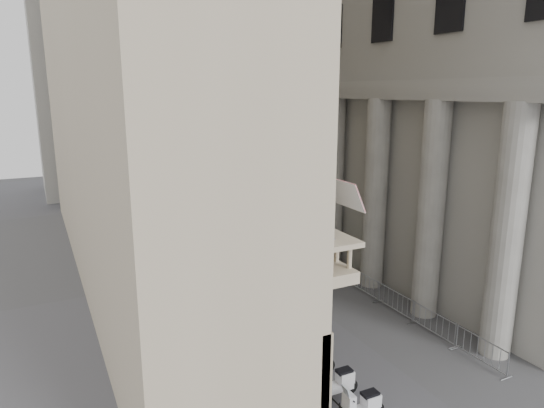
{
  "coord_description": "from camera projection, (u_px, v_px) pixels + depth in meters",
  "views": [
    {
      "loc": [
        -11.69,
        -5.92,
        10.35
      ],
      "look_at": [
        -0.58,
        16.53,
        4.5
      ],
      "focal_mm": 32.0,
      "sensor_mm": 36.0,
      "label": 1
    }
  ],
  "objects": [
    {
      "name": "info_kiosk",
      "position": [
        192.0,
        259.0,
        27.98
      ],
      "size": [
        0.32,
        0.84,
        1.73
      ],
      "rotation": [
        0.0,
        0.0,
        0.08
      ],
      "color": "black",
      "rests_on": "ground"
    },
    {
      "name": "barrier_1",
      "position": [
        433.0,
        335.0,
        21.07
      ],
      "size": [
        0.6,
        2.4,
        1.1
      ],
      "primitive_type": null,
      "color": "#9D9FA5",
      "rests_on": "ground"
    },
    {
      "name": "barrier_8",
      "position": [
        262.0,
        232.0,
        36.34
      ],
      "size": [
        0.6,
        2.4,
        1.1
      ],
      "primitive_type": null,
      "color": "#9D9FA5",
      "rests_on": "ground"
    },
    {
      "name": "scooter_4",
      "position": [
        279.0,
        342.0,
        20.52
      ],
      "size": [
        1.4,
        0.57,
        1.5
      ],
      "primitive_type": null,
      "rotation": [
        0.0,
        0.0,
        1.56
      ],
      "color": "white",
      "rests_on": "ground"
    },
    {
      "name": "scooter_6",
      "position": [
        252.0,
        314.0,
        23.03
      ],
      "size": [
        1.4,
        0.57,
        1.5
      ],
      "primitive_type": null,
      "rotation": [
        0.0,
        0.0,
        1.56
      ],
      "color": "white",
      "rests_on": "ground"
    },
    {
      "name": "scooter_11",
      "position": [
        203.0,
        266.0,
        29.3
      ],
      "size": [
        1.4,
        0.57,
        1.5
      ],
      "primitive_type": null,
      "rotation": [
        0.0,
        0.0,
        1.56
      ],
      "color": "white",
      "rests_on": "ground"
    },
    {
      "name": "barrier_0",
      "position": [
        480.0,
        363.0,
        18.89
      ],
      "size": [
        0.6,
        2.4,
        1.1
      ],
      "primitive_type": null,
      "color": "#9D9FA5",
      "rests_on": "ground"
    },
    {
      "name": "barrier_4",
      "position": [
        336.0,
        277.0,
        27.62
      ],
      "size": [
        0.6,
        2.4,
        1.1
      ],
      "primitive_type": null,
      "color": "#9D9FA5",
      "rests_on": "ground"
    },
    {
      "name": "pedestrian_b",
      "position": [
        203.0,
        205.0,
        41.82
      ],
      "size": [
        0.82,
        0.66,
        1.59
      ],
      "primitive_type": "imported",
      "rotation": [
        0.0,
        0.0,
        3.22
      ],
      "color": "black",
      "rests_on": "ground"
    },
    {
      "name": "barrier_5",
      "position": [
        314.0,
        264.0,
        29.8
      ],
      "size": [
        0.6,
        2.4,
        1.1
      ],
      "primitive_type": null,
      "color": "#9D9FA5",
      "rests_on": "ground"
    },
    {
      "name": "barrier_3",
      "position": [
        363.0,
        293.0,
        25.43
      ],
      "size": [
        0.6,
        2.4,
        1.1
      ],
      "primitive_type": null,
      "color": "#9D9FA5",
      "rests_on": "ground"
    },
    {
      "name": "barrier_7",
      "position": [
        277.0,
        241.0,
        34.16
      ],
      "size": [
        0.6,
        2.4,
        1.1
      ],
      "primitive_type": null,
      "color": "#9D9FA5",
      "rests_on": "ground"
    },
    {
      "name": "scooter_1",
      "position": [
        336.0,
        398.0,
        16.76
      ],
      "size": [
        1.4,
        0.57,
        1.5
      ],
      "primitive_type": null,
      "rotation": [
        0.0,
        0.0,
        1.56
      ],
      "color": "white",
      "rests_on": "ground"
    },
    {
      "name": "scooter_2",
      "position": [
        314.0,
        376.0,
        18.01
      ],
      "size": [
        1.4,
        0.57,
        1.5
      ],
      "primitive_type": null,
      "rotation": [
        0.0,
        0.0,
        1.56
      ],
      "color": "white",
      "rests_on": "ground"
    },
    {
      "name": "barrier_6",
      "position": [
        294.0,
        252.0,
        31.98
      ],
      "size": [
        0.6,
        2.4,
        1.1
      ],
      "primitive_type": null,
      "color": "#9D9FA5",
      "rests_on": "ground"
    },
    {
      "name": "scooter_3",
      "position": [
        296.0,
        358.0,
        19.26
      ],
      "size": [
        1.4,
        0.57,
        1.5
      ],
      "primitive_type": null,
      "rotation": [
        0.0,
        0.0,
        1.56
      ],
      "color": "white",
      "rests_on": "ground"
    },
    {
      "name": "scooter_8",
      "position": [
        229.0,
        292.0,
        25.54
      ],
      "size": [
        1.4,
        0.57,
        1.5
      ],
      "primitive_type": null,
      "rotation": [
        0.0,
        0.0,
        1.56
      ],
      "color": "white",
      "rests_on": "ground"
    },
    {
      "name": "scooter_10",
      "position": [
        211.0,
        274.0,
        28.04
      ],
      "size": [
        1.4,
        0.57,
        1.5
      ],
      "primitive_type": null,
      "rotation": [
        0.0,
        0.0,
        1.56
      ],
      "color": "white",
      "rests_on": "ground"
    },
    {
      "name": "far_building",
      "position": [
        145.0,
        46.0,
        51.05
      ],
      "size": [
        22.0,
        10.0,
        30.0
      ],
      "primitive_type": "cube",
      "color": "beige",
      "rests_on": "ground"
    },
    {
      "name": "pedestrian_c",
      "position": [
        168.0,
        207.0,
        40.74
      ],
      "size": [
        0.94,
        0.88,
        1.62
      ],
      "primitive_type": "imported",
      "rotation": [
        0.0,
        0.0,
        3.77
      ],
      "color": "black",
      "rests_on": "ground"
    },
    {
      "name": "pedestrian_a",
      "position": [
        218.0,
        235.0,
        33.0
      ],
      "size": [
        0.69,
        0.58,
        1.61
      ],
      "primitive_type": "imported",
      "rotation": [
        0.0,
        0.0,
        2.75
      ],
      "color": "#0D1A37",
      "rests_on": "ground"
    },
    {
      "name": "scooter_13",
      "position": [
        189.0,
        253.0,
        31.81
      ],
      "size": [
        1.4,
        0.57,
        1.5
      ],
      "primitive_type": null,
      "rotation": [
        0.0,
        0.0,
        1.56
      ],
      "color": "white",
      "rests_on": "ground"
    },
    {
      "name": "street_lamp",
      "position": [
        195.0,
        177.0,
        27.91
      ],
      "size": [
        2.98,
        0.41,
        9.17
      ],
      "rotation": [
        0.0,
        0.0,
        -0.07
      ],
      "color": "#95989E",
      "rests_on": "ground"
    },
    {
      "name": "iron_fence",
      "position": [
        199.0,
        286.0,
        26.42
      ],
      "size": [
        0.3,
        28.0,
        1.4
      ],
      "primitive_type": null,
      "color": "black",
      "rests_on": "ground"
    },
    {
      "name": "security_tent",
      "position": [
        228.0,
        224.0,
        28.65
      ],
      "size": [
        3.96,
        3.96,
        3.22
      ],
      "color": "white",
      "rests_on": "ground"
    },
    {
      "name": "scooter_15",
      "position": [
        177.0,
        241.0,
        34.31
      ],
      "size": [
        1.4,
        0.57,
        1.5
      ],
      "primitive_type": null,
      "rotation": [
        0.0,
        0.0,
        1.56
      ],
      "color": "white",
      "rests_on": "ground"
    },
    {
      "name": "blue_awning",
      "position": [
        272.0,
        230.0,
        37.05
      ],
      "size": [
        1.6,
        3.0,
        3.0
      ],
      "primitive_type": null,
      "color": "navy",
      "rests_on": "ground"
    },
    {
      "name": "scooter_7",
      "position": [
        240.0,
        303.0,
        24.28
      ],
      "size": [
        1.4,
        0.57,
        1.5
      ],
      "primitive_type": null,
      "rotation": [
        0.0,
        0.0,
        1.56
      ],
      "color": "white",
      "rests_on": "ground"
    },
    {
      "name": "scooter_9",
      "position": [
        220.0,
        283.0,
        26.79
      ],
      "size": [
        1.4,
        0.57,
        1.5
      ],
      "primitive_type": null,
      "rotation": [
        0.0,
        0.0,
        1.56
      ],
      "color": "white",
      "rests_on": "ground"
    },
    {
      "name": "scooter_5",
      "position": [
        265.0,
        327.0,
        21.77
      ],
      "size": [
        1.4,
        0.57,
        1.5
      ],
      "primitive_type": null,
      "rotation": [
        0.0,
        0.0,
        1.56
      ],
      "color": "white",
      "rests_on": "ground"
    },
    {
      "name": "barrier_2",
      "position": [
        395.0,
        312.0,
        23.25
      ],
      "size": [
        0.6,
        2.4,
        1.1
      ],
      "primitive_type": null,
      "color": "#9D9FA5",
      "rests_on": "ground"
    },
    {
      "name": "scooter_12",
      "position": [
        196.0,
        259.0,
        30.55
      ],
      "size": [
        1.4,
        0.57,
        1.5
      ],
      "primitive_type": null,
      "rotation": [
        0.0,
        0.0,
        1.56
      ],
      "color": "white",
      "rests_on": "ground"
    },
    {
      "name": "scooter_14",
      "position": [
        183.0,
        247.0,
        33.06
      ],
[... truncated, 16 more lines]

